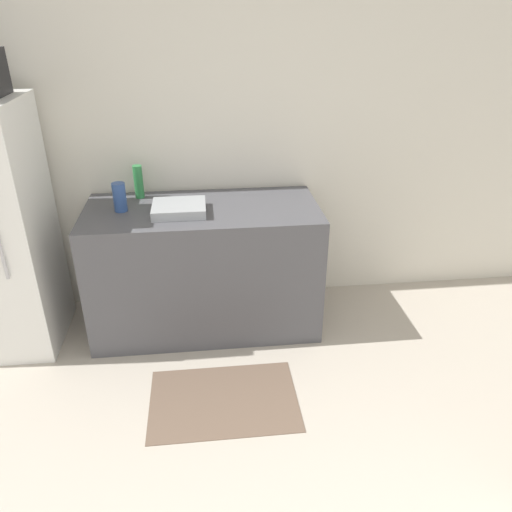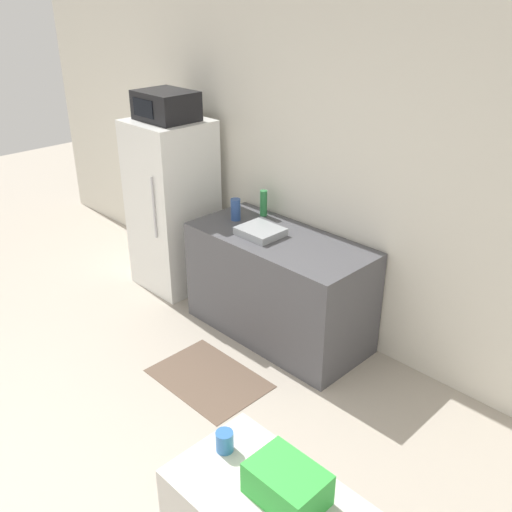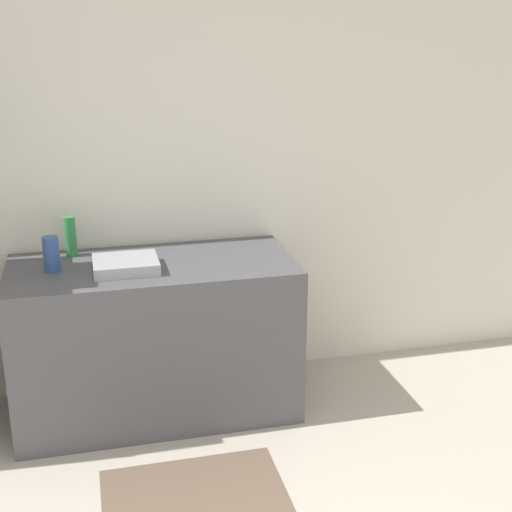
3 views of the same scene
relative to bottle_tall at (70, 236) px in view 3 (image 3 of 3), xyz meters
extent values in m
cube|color=silver|center=(0.45, 0.16, 0.31)|extent=(8.00, 0.06, 2.60)
cube|color=#4C4C51|center=(0.41, -0.24, -0.55)|extent=(1.53, 0.71, 0.88)
cube|color=#9EA3A8|center=(0.27, -0.31, -0.08)|extent=(0.33, 0.29, 0.06)
cylinder|color=#2D7F42|center=(0.00, 0.00, 0.00)|extent=(0.06, 0.06, 0.22)
cylinder|color=#2D4C8C|center=(-0.10, -0.24, -0.02)|extent=(0.08, 0.08, 0.18)
cube|color=brown|center=(0.49, -1.07, -0.99)|extent=(0.85, 0.59, 0.01)
camera|label=1|loc=(0.43, -3.28, 1.08)|focal=35.00mm
camera|label=2|loc=(3.18, -3.24, 1.71)|focal=40.00mm
camera|label=3|loc=(0.09, -3.87, 1.13)|focal=50.00mm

